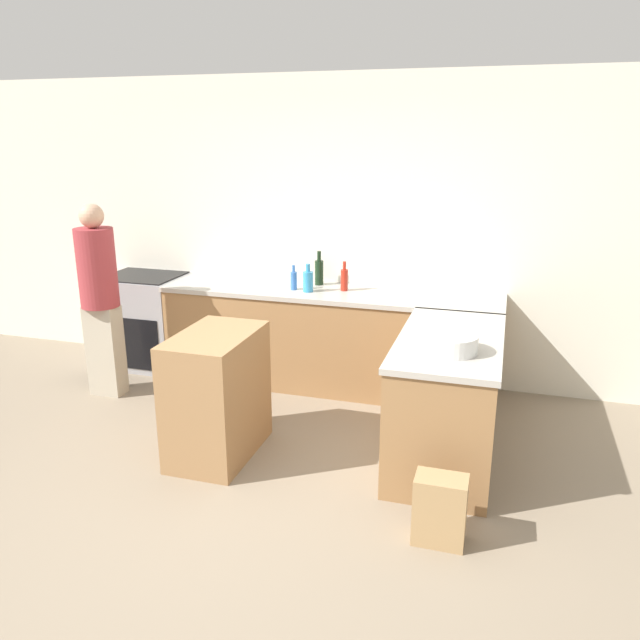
# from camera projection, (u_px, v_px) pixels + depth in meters

# --- Properties ---
(ground_plane) EXTENTS (14.00, 14.00, 0.00)m
(ground_plane) POSITION_uv_depth(u_px,v_px,m) (236.00, 509.00, 3.80)
(ground_plane) COLOR gray
(wall_back) EXTENTS (8.00, 0.06, 2.70)m
(wall_back) POSITION_uv_depth(u_px,v_px,m) (341.00, 231.00, 5.62)
(wall_back) COLOR silver
(wall_back) RESTS_ON ground_plane
(counter_back) EXTENTS (2.97, 0.68, 0.88)m
(counter_back) POSITION_uv_depth(u_px,v_px,m) (329.00, 338.00, 5.56)
(counter_back) COLOR olive
(counter_back) RESTS_ON ground_plane
(counter_peninsula) EXTENTS (0.69, 1.41, 0.88)m
(counter_peninsula) POSITION_uv_depth(u_px,v_px,m) (447.00, 398.00, 4.31)
(counter_peninsula) COLOR olive
(counter_peninsula) RESTS_ON ground_plane
(range_oven) EXTENTS (0.76, 0.64, 0.89)m
(range_oven) POSITION_uv_depth(u_px,v_px,m) (146.00, 320.00, 6.08)
(range_oven) COLOR #99999E
(range_oven) RESTS_ON ground_plane
(island_table) EXTENTS (0.49, 0.80, 0.89)m
(island_table) POSITION_uv_depth(u_px,v_px,m) (217.00, 395.00, 4.35)
(island_table) COLOR #997047
(island_table) RESTS_ON ground_plane
(mixing_bowl) EXTENTS (0.33, 0.33, 0.12)m
(mixing_bowl) POSITION_uv_depth(u_px,v_px,m) (451.00, 343.00, 3.89)
(mixing_bowl) COLOR white
(mixing_bowl) RESTS_ON counter_peninsula
(hot_sauce_bottle) EXTENTS (0.06, 0.06, 0.26)m
(hot_sauce_bottle) POSITION_uv_depth(u_px,v_px,m) (344.00, 279.00, 5.40)
(hot_sauce_bottle) COLOR red
(hot_sauce_bottle) RESTS_ON counter_back
(water_bottle_blue) EXTENTS (0.06, 0.06, 0.22)m
(water_bottle_blue) POSITION_uv_depth(u_px,v_px,m) (294.00, 280.00, 5.44)
(water_bottle_blue) COLOR #386BB7
(water_bottle_blue) RESTS_ON counter_back
(wine_bottle_dark) EXTENTS (0.08, 0.08, 0.31)m
(wine_bottle_dark) POSITION_uv_depth(u_px,v_px,m) (319.00, 271.00, 5.61)
(wine_bottle_dark) COLOR black
(wine_bottle_dark) RESTS_ON counter_back
(dish_soap_bottle) EXTENTS (0.09, 0.09, 0.24)m
(dish_soap_bottle) POSITION_uv_depth(u_px,v_px,m) (308.00, 281.00, 5.37)
(dish_soap_bottle) COLOR #338CBF
(dish_soap_bottle) RESTS_ON counter_back
(person_by_range) EXTENTS (0.32, 0.32, 1.65)m
(person_by_range) POSITION_uv_depth(u_px,v_px,m) (100.00, 294.00, 5.24)
(person_by_range) COLOR #ADA38E
(person_by_range) RESTS_ON ground_plane
(paper_bag) EXTENTS (0.29, 0.19, 0.40)m
(paper_bag) POSITION_uv_depth(u_px,v_px,m) (440.00, 510.00, 3.45)
(paper_bag) COLOR #A88456
(paper_bag) RESTS_ON ground_plane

